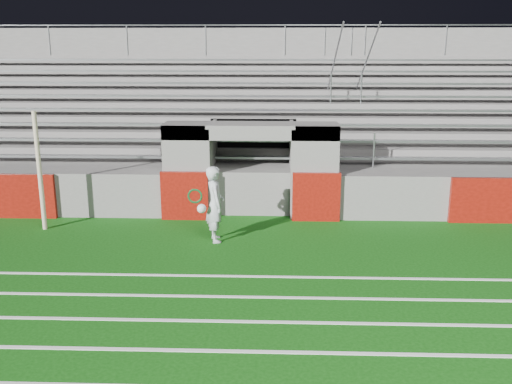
{
  "coord_description": "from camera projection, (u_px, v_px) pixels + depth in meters",
  "views": [
    {
      "loc": [
        0.69,
        -12.06,
        4.72
      ],
      "look_at": [
        0.2,
        1.8,
        1.1
      ],
      "focal_mm": 40.0,
      "sensor_mm": 36.0,
      "label": 1
    }
  ],
  "objects": [
    {
      "name": "stadium_structure",
      "position": [
        257.0,
        137.0,
        20.21
      ],
      "size": [
        26.0,
        8.48,
        5.42
      ],
      "color": "#63605E",
      "rests_on": "ground"
    },
    {
      "name": "goalkeeper_with_ball",
      "position": [
        215.0,
        204.0,
        13.86
      ],
      "size": [
        0.72,
        0.78,
        1.88
      ],
      "color": "#B8BDC2",
      "rests_on": "ground"
    },
    {
      "name": "hose_coil",
      "position": [
        195.0,
        194.0,
        15.58
      ],
      "size": [
        0.57,
        0.15,
        0.58
      ],
      "color": "#0C3C18",
      "rests_on": "ground"
    },
    {
      "name": "ground",
      "position": [
        244.0,
        259.0,
        12.88
      ],
      "size": [
        90.0,
        90.0,
        0.0
      ],
      "primitive_type": "plane",
      "color": "#0D460B",
      "rests_on": "ground"
    },
    {
      "name": "field_post",
      "position": [
        40.0,
        171.0,
        14.58
      ],
      "size": [
        0.12,
        0.12,
        3.1
      ],
      "primitive_type": "cylinder",
      "color": "beige",
      "rests_on": "ground"
    }
  ]
}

